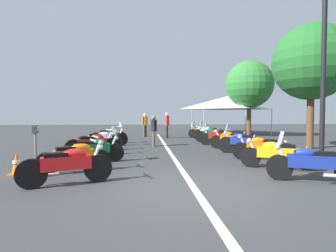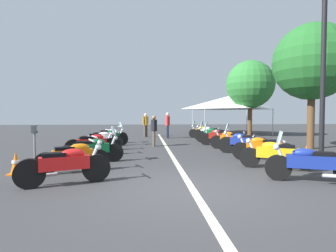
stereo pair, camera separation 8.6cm
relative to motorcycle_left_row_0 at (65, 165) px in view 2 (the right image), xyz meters
name	(u,v)px [view 2 (the right image)]	position (x,y,z in m)	size (l,w,h in m)	color
ground_plane	(193,189)	(-0.58, -2.80, -0.46)	(80.00, 80.00, 0.00)	#38383A
lane_centre_stripe	(170,152)	(5.17, -2.80, -0.46)	(21.18, 0.16, 0.01)	beige
motorcycle_left_row_0	(65,165)	(0.00, 0.00, 0.00)	(0.96, 1.96, 1.01)	black
motorcycle_left_row_1	(74,156)	(1.33, 0.17, -0.01)	(1.01, 1.88, 0.98)	black
motorcycle_left_row_2	(92,149)	(2.80, -0.03, 0.00)	(0.86, 2.07, 1.20)	black
motorcycle_left_row_3	(93,144)	(4.36, 0.27, 0.01)	(0.96, 1.99, 1.02)	black
motorcycle_left_row_4	(101,140)	(5.89, 0.23, 0.01)	(0.72, 2.01, 1.02)	black
motorcycle_left_row_5	(109,137)	(7.57, 0.09, 0.01)	(0.99, 1.94, 1.22)	black
motorcycle_left_row_6	(110,135)	(8.94, 0.24, 0.00)	(0.71, 2.03, 1.21)	black
motorcycle_right_row_0	(311,163)	(-0.22, -5.67, 0.00)	(1.01, 2.01, 1.20)	black
motorcycle_right_row_1	(276,154)	(1.34, -5.62, -0.01)	(1.10, 1.98, 0.98)	black
motorcycle_right_row_2	(263,147)	(2.83, -5.87, -0.01)	(0.98, 2.04, 0.99)	black
motorcycle_right_row_3	(243,142)	(4.47, -5.76, 0.02)	(1.06, 1.91, 1.23)	black
motorcycle_right_row_4	(231,139)	(5.92, -5.75, -0.01)	(1.01, 1.87, 1.00)	black
motorcycle_right_row_5	(219,136)	(7.50, -5.60, 0.01)	(0.97, 2.00, 1.21)	black
motorcycle_right_row_6	(214,134)	(8.92, -5.68, 0.01)	(1.08, 2.05, 1.22)	black
motorcycle_right_row_7	(209,133)	(10.51, -5.81, 0.01)	(1.10, 1.99, 1.02)	black
motorcycle_right_row_8	(204,131)	(11.97, -5.75, 0.00)	(1.02, 2.02, 1.20)	black
street_lamp_twin_globe	(324,45)	(1.31, -6.98, 3.17)	(0.32, 1.22, 5.39)	black
parking_meter	(35,139)	(1.68, 1.35, 0.44)	(0.19, 0.14, 1.29)	slate
traffic_cone_0	(16,164)	(1.19, 1.65, -0.17)	(0.36, 0.36, 0.61)	orange
traffic_cone_1	(306,155)	(2.10, -7.02, -0.17)	(0.36, 0.36, 0.61)	orange
traffic_cone_2	(247,140)	(7.08, -6.95, -0.17)	(0.36, 0.36, 0.61)	orange
bystander_0	(146,123)	(13.23, -1.74, 0.55)	(0.40, 0.40, 1.72)	brown
bystander_1	(154,128)	(7.32, -2.19, 0.45)	(0.53, 0.32, 1.57)	brown
bystander_2	(168,123)	(12.03, -3.25, 0.58)	(0.52, 0.32, 1.77)	#1E2338
roadside_tree_0	(250,85)	(12.96, -9.44, 3.38)	(3.50, 3.50, 5.61)	brown
roadside_tree_1	(312,62)	(5.72, -9.49, 3.58)	(3.53, 3.53, 5.82)	brown
event_tent	(229,103)	(15.92, -8.75, 2.19)	(5.83, 5.83, 3.20)	white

